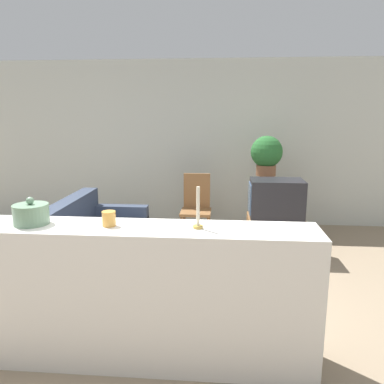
# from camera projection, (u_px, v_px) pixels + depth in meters

# --- Properties ---
(ground_plane) EXTENTS (14.00, 14.00, 0.00)m
(ground_plane) POSITION_uv_depth(u_px,v_px,m) (131.00, 334.00, 3.18)
(ground_plane) COLOR gray
(wall_back) EXTENTS (9.00, 0.06, 2.70)m
(wall_back) POSITION_uv_depth(u_px,v_px,m) (178.00, 143.00, 6.25)
(wall_back) COLOR silver
(wall_back) RESTS_ON ground_plane
(couch) EXTENTS (0.92, 1.79, 0.82)m
(couch) POSITION_uv_depth(u_px,v_px,m) (93.00, 246.00, 4.46)
(couch) COLOR #384256
(couch) RESTS_ON ground_plane
(tv_stand) EXTENTS (0.73, 0.52, 0.50)m
(tv_stand) POSITION_uv_depth(u_px,v_px,m) (275.00, 235.00, 5.00)
(tv_stand) COLOR olive
(tv_stand) RESTS_ON ground_plane
(television) EXTENTS (0.70, 0.46, 0.50)m
(television) POSITION_uv_depth(u_px,v_px,m) (276.00, 198.00, 4.90)
(television) COLOR #232328
(television) RESTS_ON tv_stand
(wooden_chair) EXTENTS (0.44, 0.44, 0.96)m
(wooden_chair) POSITION_uv_depth(u_px,v_px,m) (196.00, 204.00, 5.55)
(wooden_chair) COLOR olive
(wooden_chair) RESTS_ON ground_plane
(plant_stand) EXTENTS (0.16, 0.16, 0.94)m
(plant_stand) POSITION_uv_depth(u_px,v_px,m) (264.00, 206.00, 5.62)
(plant_stand) COLOR olive
(plant_stand) RESTS_ON ground_plane
(potted_plant) EXTENTS (0.46, 0.46, 0.58)m
(potted_plant) POSITION_uv_depth(u_px,v_px,m) (267.00, 154.00, 5.46)
(potted_plant) COLOR #8E5B3D
(potted_plant) RESTS_ON plant_stand
(foreground_counter) EXTENTS (2.89, 0.44, 1.05)m
(foreground_counter) POSITION_uv_depth(u_px,v_px,m) (118.00, 294.00, 2.77)
(foreground_counter) COLOR white
(foreground_counter) RESTS_ON ground_plane
(decorative_bowl) EXTENTS (0.25, 0.25, 0.20)m
(decorative_bowl) POSITION_uv_depth(u_px,v_px,m) (31.00, 214.00, 2.70)
(decorative_bowl) COLOR gray
(decorative_bowl) RESTS_ON foreground_counter
(candle_jar) EXTENTS (0.10, 0.10, 0.11)m
(candle_jar) POSITION_uv_depth(u_px,v_px,m) (109.00, 219.00, 2.65)
(candle_jar) COLOR gold
(candle_jar) RESTS_ON foreground_counter
(candlestick) EXTENTS (0.07, 0.07, 0.30)m
(candlestick) POSITION_uv_depth(u_px,v_px,m) (198.00, 214.00, 2.59)
(candlestick) COLOR #B7933D
(candlestick) RESTS_ON foreground_counter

